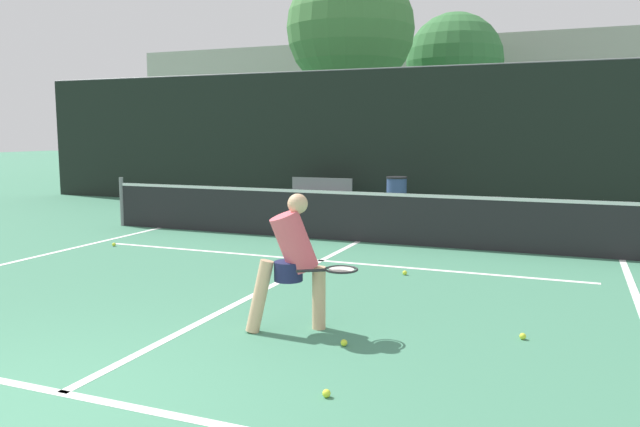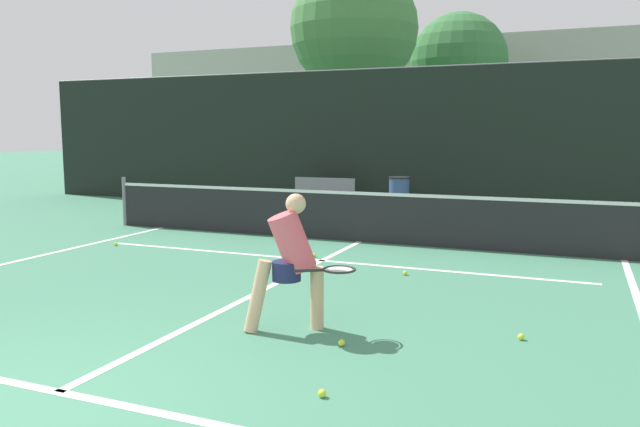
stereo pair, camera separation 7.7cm
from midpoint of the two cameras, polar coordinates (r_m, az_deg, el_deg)
The scene contains 21 objects.
ground_plane at distance 5.24m, azimuth -27.17°, elevation -16.57°, with size 100.00×100.00×0.00m, color #427F60.
court_baseline_near at distance 5.56m, azimuth -22.94°, elevation -14.87°, with size 11.00×0.10×0.01m, color white.
court_service_line at distance 10.07m, azimuth -0.13°, elevation -4.32°, with size 8.25×0.10×0.01m, color white.
court_center_mark at distance 8.45m, azimuth -4.82°, elevation -6.65°, with size 0.10×7.43×0.01m, color white.
court_sideline_left at distance 11.19m, azimuth -25.96°, elevation -3.89°, with size 0.10×8.43×0.01m, color white.
net at distance 11.73m, azimuth 3.35°, elevation -0.13°, with size 11.09×0.09×1.07m.
fence_back at distance 16.28m, azimuth 8.88°, elevation 6.64°, with size 24.00×0.06×3.71m.
player_practicing at distance 6.45m, azimuth -2.82°, elevation -4.04°, with size 1.21×0.60×1.44m.
tennis_ball_scattered_0 at distance 6.17m, azimuth 1.85°, elevation -11.73°, with size 0.07×0.07×0.07m, color #D1E033.
tennis_ball_scattered_1 at distance 10.35m, azimuth -0.85°, elevation -3.83°, with size 0.07×0.07×0.07m, color #D1E033.
tennis_ball_scattered_2 at distance 11.93m, azimuth -18.50°, elevation -2.70°, with size 0.07×0.07×0.07m, color #D1E033.
tennis_ball_scattered_3 at distance 5.07m, azimuth 0.15°, elevation -16.12°, with size 0.07×0.07×0.07m, color #D1E033.
tennis_ball_scattered_4 at distance 6.65m, azimuth 17.73°, elevation -10.64°, with size 0.07×0.07×0.07m, color #D1E033.
tennis_ball_scattered_5 at distance 9.15m, azimuth 7.52°, elevation -5.39°, with size 0.07×0.07×0.07m, color #D1E033.
courtside_bench at distance 16.34m, azimuth -0.10°, elevation 1.90°, with size 1.69×0.42×0.86m.
trash_bin at distance 15.31m, azimuth 6.86°, elevation 1.54°, with size 0.51×0.51×0.98m.
parked_car at distance 19.34m, azimuth 10.95°, elevation 3.15°, with size 1.78×4.58×1.53m.
floodlight_mast at distance 24.32m, azimuth 1.67°, elevation 17.42°, with size 1.10×0.24×10.10m.
tree_west at distance 22.73m, azimuth 2.69°, elevation 16.48°, with size 4.47×4.47×7.87m.
tree_mid at distance 26.16m, azimuth 12.12°, elevation 13.38°, with size 3.84×3.84×6.76m.
building_far at distance 29.98m, azimuth 15.07°, elevation 9.31°, with size 36.00×2.40×6.30m, color #B2ADA3.
Camera 1 is at (3.67, -3.08, 2.06)m, focal length 35.00 mm.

